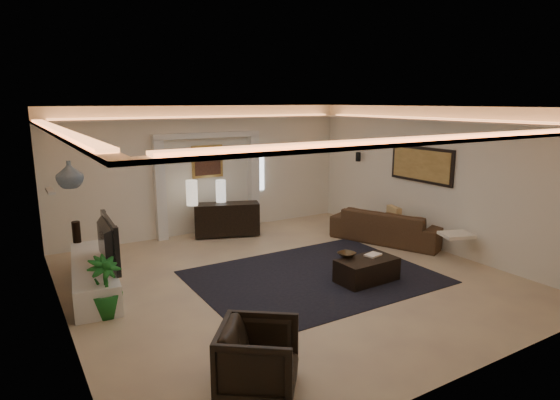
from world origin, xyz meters
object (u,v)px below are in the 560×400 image
console (227,219)px  coffee_table (367,270)px  armchair (258,358)px  sofa (388,226)px

console → coffee_table: (0.88, -3.69, -0.20)m
coffee_table → armchair: (-3.03, -1.74, 0.17)m
sofa → coffee_table: (-1.95, -1.53, -0.14)m
console → sofa: 3.56m
sofa → armchair: armchair is taller
sofa → coffee_table: size_ratio=2.30×
console → armchair: (-2.15, -5.43, -0.03)m
console → sofa: size_ratio=0.61×
armchair → sofa: bearing=-19.0°
sofa → console: bearing=28.7°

